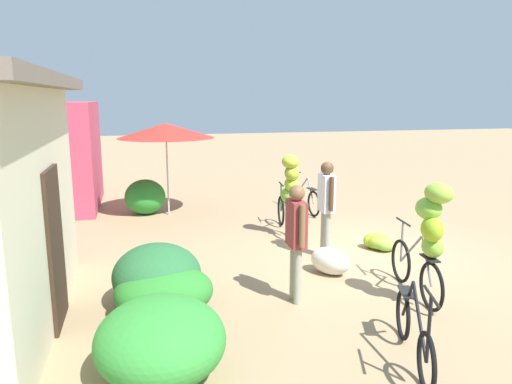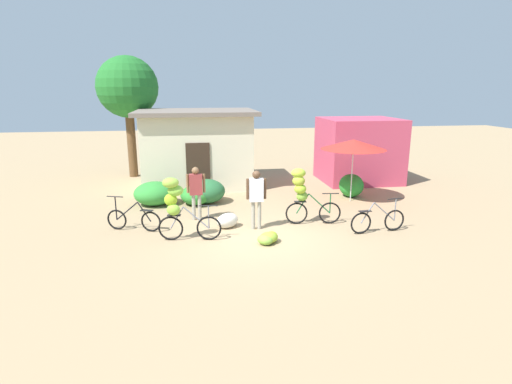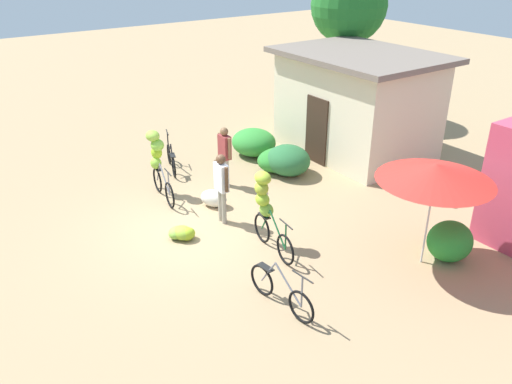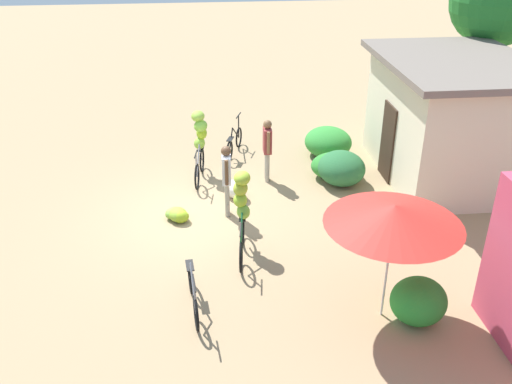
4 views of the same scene
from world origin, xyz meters
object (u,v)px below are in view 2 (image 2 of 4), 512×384
market_umbrella (354,144)px  bicycle_by_shop (378,221)px  person_vendor (256,194)px  bicycle_leftmost (134,219)px  bicycle_near_pile (177,203)px  shop_pink (359,150)px  person_bystander (196,188)px  bicycle_center_loaded (303,192)px  tree_behind_building (128,88)px  produce_sack (228,220)px  building_low (197,148)px  banana_pile_on_ground (269,238)px

market_umbrella → bicycle_by_shop: (-0.51, -3.35, -1.72)m
market_umbrella → person_vendor: size_ratio=1.33×
market_umbrella → bicycle_leftmost: bearing=-164.0°
bicycle_near_pile → person_vendor: bearing=14.4°
shop_pink → person_bystander: size_ratio=1.91×
bicycle_center_loaded → bicycle_by_shop: (1.92, -1.04, -0.66)m
person_bystander → shop_pink: bearing=32.3°
bicycle_near_pile → bicycle_leftmost: bearing=142.8°
tree_behind_building → bicycle_leftmost: tree_behind_building is taller
bicycle_center_loaded → bicycle_by_shop: bicycle_center_loaded is taller
bicycle_near_pile → produce_sack: (1.40, 0.82, -0.83)m
tree_behind_building → market_umbrella: size_ratio=2.33×
person_bystander → market_umbrella: bearing=13.9°
tree_behind_building → market_umbrella: (8.38, -5.58, -1.91)m
person_vendor → building_low: bearing=105.0°
person_vendor → tree_behind_building: bearing=119.0°
market_umbrella → bicycle_center_loaded: (-2.43, -2.30, -1.05)m
building_low → bicycle_by_shop: bearing=-53.5°
shop_pink → bicycle_near_pile: bearing=-140.9°
bicycle_center_loaded → produce_sack: 2.41m
market_umbrella → produce_sack: market_umbrella is taller
produce_sack → bicycle_leftmost: bearing=176.5°
produce_sack → bicycle_near_pile: bearing=-149.7°
building_low → tree_behind_building: tree_behind_building is taller
bicycle_leftmost → bicycle_center_loaded: size_ratio=0.92×
building_low → person_bystander: size_ratio=2.86×
person_bystander → bicycle_leftmost: bearing=-158.1°
shop_pink → person_bystander: shop_pink is taller
bicycle_leftmost → person_vendor: size_ratio=0.91×
person_bystander → banana_pile_on_ground: bearing=-51.2°
tree_behind_building → market_umbrella: 10.25m
market_umbrella → produce_sack: bearing=-154.1°
bicycle_leftmost → bicycle_near_pile: bearing=-37.2°
bicycle_center_loaded → banana_pile_on_ground: bicycle_center_loaded is taller
bicycle_center_loaded → person_bystander: bearing=163.7°
building_low → bicycle_near_pile: 6.50m
bicycle_by_shop → produce_sack: bearing=165.8°
person_vendor → bicycle_leftmost: bearing=173.3°
tree_behind_building → person_bystander: bearing=-68.1°
bicycle_leftmost → person_bystander: 2.08m
building_low → bicycle_near_pile: (-0.65, -6.44, -0.53)m
banana_pile_on_ground → person_bystander: (-1.85, 2.30, 0.89)m
tree_behind_building → bicycle_near_pile: 9.44m
building_low → bicycle_near_pile: building_low is taller
bicycle_near_pile → banana_pile_on_ground: bearing=-13.8°
bicycle_leftmost → banana_pile_on_ground: bearing=-23.1°
bicycle_near_pile → produce_sack: bicycle_near_pile is taller
bicycle_leftmost → bicycle_center_loaded: bicycle_center_loaded is taller
person_bystander → person_vendor: bearing=-33.9°
shop_pink → bicycle_leftmost: bearing=-149.7°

